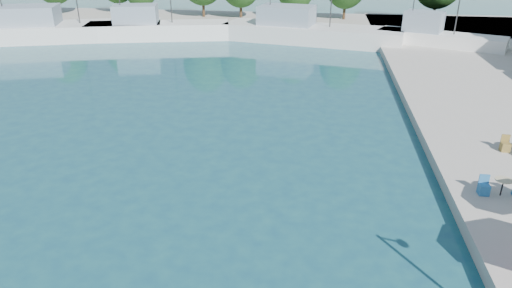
% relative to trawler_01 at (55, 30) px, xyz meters
% --- Properties ---
extents(quay_far, '(90.00, 16.00, 0.60)m').
position_rel_trawler_01_xyz_m(quay_far, '(21.83, 13.02, -0.77)').
color(quay_far, '#ADA89C').
rests_on(quay_far, ground).
extents(trawler_01, '(23.02, 12.62, 10.20)m').
position_rel_trawler_01_xyz_m(trawler_01, '(0.00, 0.00, 0.00)').
color(trawler_01, silver).
rests_on(trawler_01, ground).
extents(trawler_02, '(16.50, 7.85, 10.20)m').
position_rel_trawler_01_xyz_m(trawler_02, '(10.95, 2.28, 0.00)').
color(trawler_02, white).
rests_on(trawler_02, ground).
extents(trawler_03, '(20.16, 8.97, 10.20)m').
position_rel_trawler_01_xyz_m(trawler_03, '(28.27, 3.02, 0.00)').
color(trawler_03, silver).
rests_on(trawler_03, ground).
extents(trawler_04, '(12.56, 7.78, 10.20)m').
position_rel_trawler_01_xyz_m(trawler_04, '(41.53, 0.63, 0.01)').
color(trawler_04, white).
rests_on(trawler_04, ground).
extents(cafe_table_02, '(1.82, 0.70, 0.76)m').
position_rel_trawler_01_xyz_m(cafe_table_02, '(37.85, -30.37, -0.18)').
color(cafe_table_02, black).
rests_on(cafe_table_02, quay_right).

